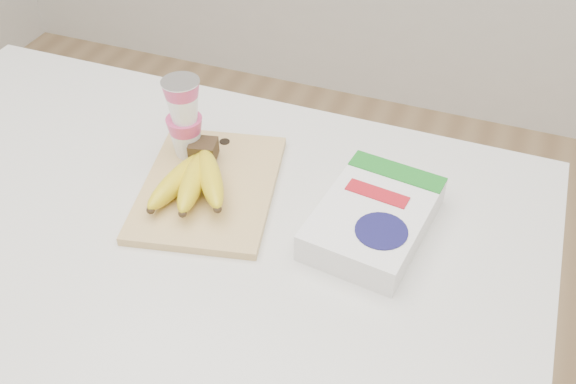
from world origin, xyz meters
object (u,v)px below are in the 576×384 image
object	(u,v)px
yogurt_stack	(184,116)
cutting_board	(209,187)
cereal_box	(374,218)
bananas	(194,177)

from	to	relation	value
yogurt_stack	cutting_board	bearing A→B (deg)	-41.37
cereal_box	yogurt_stack	bearing A→B (deg)	178.53
bananas	yogurt_stack	distance (m)	0.12
cutting_board	bananas	bearing A→B (deg)	-143.15
bananas	yogurt_stack	xyz separation A→B (m)	(-0.06, 0.08, 0.06)
cutting_board	yogurt_stack	world-z (taller)	yogurt_stack
cutting_board	bananas	world-z (taller)	bananas
cutting_board	bananas	xyz separation A→B (m)	(-0.02, -0.02, 0.03)
cereal_box	cutting_board	bearing A→B (deg)	-171.29
bananas	cereal_box	size ratio (longest dim) A/B	0.78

